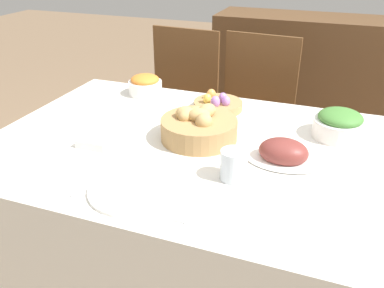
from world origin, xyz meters
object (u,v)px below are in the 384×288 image
object	(u,v)px
chair_far_left	(177,106)
drinking_cup	(234,165)
sideboard	(310,82)
bread_basket	(199,127)
chair_far_center	(251,117)
butter_dish	(94,143)
fork	(88,179)
egg_basket	(218,104)
ham_platter	(283,153)
knife	(187,201)
spoon	(197,203)
green_salad_bowl	(339,124)
dinner_plate	(135,189)
carrot_bowl	(145,85)

from	to	relation	value
chair_far_left	drinking_cup	world-z (taller)	chair_far_left
sideboard	bread_basket	world-z (taller)	sideboard
chair_far_center	butter_dish	world-z (taller)	chair_far_center
bread_basket	fork	size ratio (longest dim) A/B	1.42
egg_basket	ham_platter	xyz separation A→B (m)	(0.34, -0.36, 0.00)
knife	spoon	size ratio (longest dim) A/B	1.00
sideboard	egg_basket	bearing A→B (deg)	-101.74
green_salad_bowl	spoon	distance (m)	0.68
ham_platter	drinking_cup	size ratio (longest dim) A/B	2.62
bread_basket	green_salad_bowl	xyz separation A→B (m)	(0.48, 0.20, 0.00)
fork	spoon	bearing A→B (deg)	-3.05
bread_basket	dinner_plate	bearing A→B (deg)	-98.87
sideboard	fork	bearing A→B (deg)	-103.42
ham_platter	fork	xyz separation A→B (m)	(-0.54, -0.33, -0.03)
chair_far_left	dinner_plate	size ratio (longest dim) A/B	3.39
chair_far_left	fork	size ratio (longest dim) A/B	4.81
drinking_cup	butter_dish	world-z (taller)	drinking_cup
egg_basket	butter_dish	world-z (taller)	egg_basket
chair_far_left	ham_platter	distance (m)	1.17
chair_far_left	ham_platter	world-z (taller)	chair_far_left
egg_basket	sideboard	bearing A→B (deg)	78.26
knife	butter_dish	xyz separation A→B (m)	(-0.43, 0.20, 0.01)
butter_dish	fork	bearing A→B (deg)	-63.06
chair_far_left	knife	world-z (taller)	chair_far_left
sideboard	green_salad_bowl	world-z (taller)	sideboard
bread_basket	spoon	distance (m)	0.41
chair_far_center	bread_basket	bearing A→B (deg)	-86.90
chair_far_left	spoon	world-z (taller)	chair_far_left
sideboard	dinner_plate	size ratio (longest dim) A/B	4.94
bread_basket	drinking_cup	size ratio (longest dim) A/B	2.91
green_salad_bowl	carrot_bowl	bearing A→B (deg)	169.49
dinner_plate	knife	size ratio (longest dim) A/B	1.42
bread_basket	butter_dish	distance (m)	0.38
chair_far_center	drinking_cup	distance (m)	1.08
bread_basket	drinking_cup	world-z (taller)	bread_basket
green_salad_bowl	fork	xyz separation A→B (m)	(-0.71, -0.59, -0.05)
fork	butter_dish	distance (m)	0.22
chair_far_center	knife	bearing A→B (deg)	-81.27
dinner_plate	knife	distance (m)	0.16
chair_far_left	drinking_cup	size ratio (longest dim) A/B	9.81
fork	knife	size ratio (longest dim) A/B	1.00
chair_far_left	carrot_bowl	xyz separation A→B (m)	(0.03, -0.45, 0.28)
bread_basket	egg_basket	bearing A→B (deg)	93.58
green_salad_bowl	butter_dish	bearing A→B (deg)	-154.39
chair_far_center	bread_basket	world-z (taller)	chair_far_center
dinner_plate	fork	size ratio (longest dim) A/B	1.42
knife	drinking_cup	xyz separation A→B (m)	(0.09, 0.16, 0.05)
drinking_cup	spoon	bearing A→B (deg)	-109.78
carrot_bowl	knife	xyz separation A→B (m)	(0.50, -0.75, -0.04)
green_salad_bowl	knife	xyz separation A→B (m)	(-0.38, -0.59, -0.05)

